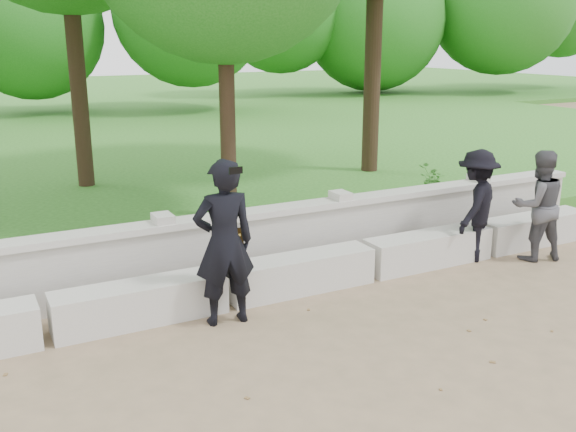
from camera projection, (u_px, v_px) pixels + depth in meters
The scene contains 10 objects.
ground at pixel (304, 378), 5.91m from camera, with size 80.00×80.00×0.00m, color #8F7758.
lawn at pixel (61, 146), 17.84m from camera, with size 40.00×22.00×0.25m, color #2A5F1C.
concrete_bench at pixel (225, 287), 7.47m from camera, with size 11.90×0.45×0.45m.
parapet_wall at pixel (204, 251), 8.01m from camera, with size 12.50×0.35×0.90m.
man_main at pixel (224, 243), 6.85m from camera, with size 0.70×0.63×1.83m.
visitor_left at pixel (538, 206), 8.91m from camera, with size 0.90×0.78×1.56m.
visitor_mid at pixel (476, 206), 8.89m from camera, with size 1.17×1.01×1.57m.
shrub_b at pixel (230, 200), 10.26m from camera, with size 0.31×0.25×0.56m, color #387728.
shrub_c at pixel (432, 179), 11.79m from camera, with size 0.49×0.42×0.54m, color #387728.
shrub_d at pixel (223, 216), 9.11m from camera, with size 0.38×0.34×0.68m, color #387728.
Camera 1 is at (-2.58, -4.62, 3.03)m, focal length 40.00 mm.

